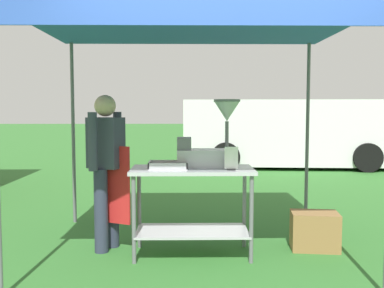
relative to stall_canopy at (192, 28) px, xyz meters
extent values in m
plane|color=#33702D|center=(0.24, 4.96, -2.27)|extent=(70.00, 70.00, 0.00)
cylinder|color=slate|center=(-1.51, 1.22, -1.12)|extent=(0.04, 0.04, 2.30)
cylinder|color=slate|center=(1.51, 1.22, -1.12)|extent=(0.04, 0.04, 2.30)
cube|color=blue|center=(0.00, 0.05, 0.05)|extent=(3.21, 2.53, 0.05)
cube|color=blue|center=(0.00, -1.20, -0.08)|extent=(3.21, 0.02, 0.24)
cube|color=#B7B7BC|center=(0.00, -0.10, -1.41)|extent=(1.21, 0.60, 0.04)
cube|color=#B7B7BC|center=(0.00, -0.10, -2.03)|extent=(1.12, 0.55, 0.02)
cylinder|color=slate|center=(-0.56, -0.35, -1.85)|extent=(0.04, 0.04, 0.84)
cylinder|color=slate|center=(0.56, -0.35, -1.85)|extent=(0.04, 0.04, 0.84)
cylinder|color=slate|center=(-0.56, 0.15, -1.85)|extent=(0.04, 0.04, 0.84)
cylinder|color=slate|center=(0.56, 0.15, -1.85)|extent=(0.04, 0.04, 0.84)
cube|color=#B7B7BC|center=(-0.24, -0.14, -1.39)|extent=(0.38, 0.28, 0.01)
cube|color=#B7B7BC|center=(-0.24, -0.27, -1.35)|extent=(0.38, 0.01, 0.06)
cube|color=#B7B7BC|center=(-0.24, -0.01, -1.35)|extent=(0.38, 0.01, 0.06)
cube|color=#B7B7BC|center=(-0.42, -0.14, -1.35)|extent=(0.01, 0.28, 0.06)
cube|color=#B7B7BC|center=(-0.05, -0.14, -1.35)|extent=(0.01, 0.28, 0.06)
torus|color=gold|center=(-0.36, -0.15, -1.37)|extent=(0.10, 0.10, 0.02)
torus|color=gold|center=(-0.26, -0.14, -1.37)|extent=(0.09, 0.09, 0.02)
torus|color=gold|center=(-0.17, -0.23, -1.37)|extent=(0.10, 0.10, 0.02)
torus|color=gold|center=(-0.27, -0.22, -1.37)|extent=(0.10, 0.10, 0.02)
torus|color=gold|center=(-0.17, -0.10, -1.37)|extent=(0.11, 0.11, 0.02)
torus|color=gold|center=(-0.10, -0.12, -1.37)|extent=(0.11, 0.11, 0.02)
torus|color=gold|center=(-0.10, -0.22, -1.37)|extent=(0.09, 0.09, 0.02)
torus|color=gold|center=(-0.25, -0.06, -1.37)|extent=(0.08, 0.08, 0.02)
torus|color=gold|center=(-0.34, -0.08, -1.37)|extent=(0.11, 0.11, 0.02)
torus|color=gold|center=(-0.36, -0.22, -1.37)|extent=(0.08, 0.08, 0.02)
torus|color=gold|center=(-0.23, -0.20, -1.35)|extent=(0.09, 0.09, 0.02)
torus|color=gold|center=(-0.21, -0.20, -1.35)|extent=(0.11, 0.11, 0.02)
torus|color=gold|center=(-0.14, -0.17, -1.37)|extent=(0.10, 0.10, 0.02)
cube|color=#B7B7BC|center=(0.13, -0.02, -1.30)|extent=(0.56, 0.28, 0.18)
cube|color=slate|center=(-0.08, -0.02, -1.15)|extent=(0.14, 0.22, 0.12)
cylinder|color=slate|center=(0.35, -0.02, -1.07)|extent=(0.04, 0.04, 0.28)
cone|color=#B7B7BC|center=(0.35, -0.02, -0.83)|extent=(0.25, 0.25, 0.20)
cylinder|color=slate|center=(0.35, -0.02, -0.72)|extent=(0.27, 0.27, 0.02)
cube|color=black|center=(0.37, -0.25, -1.38)|extent=(0.08, 0.05, 0.02)
cube|color=white|center=(0.37, -0.25, -1.27)|extent=(0.13, 0.01, 0.21)
cylinder|color=#2D3347|center=(-0.85, 0.18, -1.84)|extent=(0.14, 0.14, 0.86)
cylinder|color=#2D3347|center=(-0.93, 0.00, -1.84)|extent=(0.14, 0.14, 0.86)
cube|color=#383D4C|center=(-0.89, 0.09, -1.15)|extent=(0.40, 0.34, 0.52)
cube|color=red|center=(-0.78, 0.04, -1.58)|extent=(0.30, 0.15, 0.80)
cylinder|color=#383D4C|center=(-0.80, 0.29, -1.13)|extent=(0.12, 0.12, 0.58)
cylinder|color=#383D4C|center=(-0.98, -0.11, -1.13)|extent=(0.12, 0.12, 0.58)
sphere|color=#DBB28E|center=(-0.89, 0.09, -0.77)|extent=(0.22, 0.22, 0.22)
cube|color=olive|center=(1.28, 0.06, -2.08)|extent=(0.52, 0.39, 0.39)
cube|color=white|center=(2.60, 6.81, -1.38)|extent=(5.44, 2.29, 1.60)
cube|color=#1E2833|center=(0.53, 6.97, -0.98)|extent=(0.22, 1.62, 0.70)
cylinder|color=black|center=(0.89, 6.01, -1.93)|extent=(0.70, 0.29, 0.68)
cylinder|color=black|center=(1.02, 7.87, -1.93)|extent=(0.70, 0.29, 0.68)
cylinder|color=black|center=(4.17, 5.76, -1.93)|extent=(0.70, 0.29, 0.68)
cylinder|color=black|center=(4.31, 7.62, -1.93)|extent=(0.70, 0.29, 0.68)
camera|label=1|loc=(-0.07, -4.49, -0.81)|focal=41.66mm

